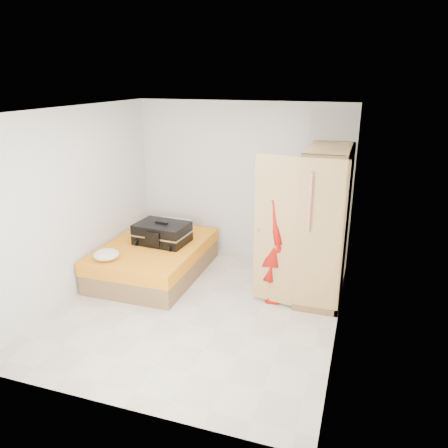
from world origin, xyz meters
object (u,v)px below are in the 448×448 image
(bed, at_px, (155,259))
(round_cushion, at_px, (106,255))
(suitcase, at_px, (162,233))
(person, at_px, (276,235))
(wardrobe, at_px, (321,229))

(bed, xyz_separation_m, round_cushion, (-0.37, -0.74, 0.32))
(suitcase, bearing_deg, bed, -130.26)
(person, bearing_deg, suitcase, 74.20)
(wardrobe, relative_size, person, 1.13)
(wardrobe, xyz_separation_m, round_cushion, (-2.87, -0.84, -0.43))
(round_cushion, bearing_deg, person, 14.09)
(wardrobe, bearing_deg, person, -155.48)
(bed, distance_m, person, 2.06)
(bed, distance_m, round_cushion, 0.89)
(bed, xyz_separation_m, wardrobe, (2.50, 0.09, 0.75))
(round_cushion, bearing_deg, suitcase, 60.96)
(wardrobe, distance_m, suitcase, 2.43)
(person, bearing_deg, bed, 77.54)
(person, bearing_deg, round_cushion, 96.50)
(person, distance_m, suitcase, 1.88)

